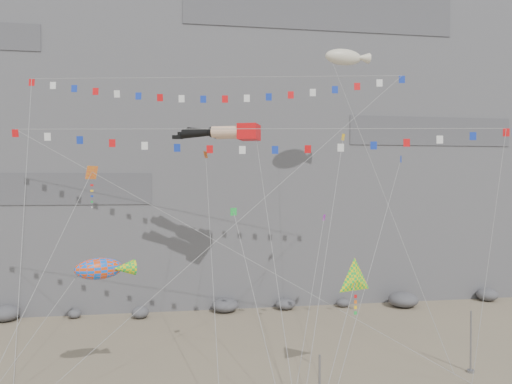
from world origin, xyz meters
TOP-DOWN VIEW (x-y plane):
  - ground at (0.00, 0.00)m, footprint 120.00×120.00m
  - cliff at (0.00, 32.00)m, footprint 80.00×28.00m
  - talus_boulders at (0.00, 17.00)m, footprint 60.00×3.00m
  - anchor_pole_right at (14.58, -0.95)m, footprint 0.12×0.12m
  - legs_kite at (-0.80, 8.34)m, footprint 7.04×18.05m
  - flag_banner_upper at (-1.81, 7.27)m, footprint 27.95×13.85m
  - flag_banner_lower at (1.02, 3.30)m, footprint 33.79×9.29m
  - harlequin_kite at (-10.48, 4.66)m, footprint 5.76×10.48m
  - fish_windsock at (-9.30, -0.40)m, footprint 8.26×4.04m
  - delta_kite at (6.07, -2.21)m, footprint 5.53×6.05m
  - blimp_windsock at (9.38, 9.66)m, footprint 6.12×12.09m
  - small_kite_a at (-2.31, 9.48)m, footprint 1.21×16.30m
  - small_kite_b at (6.40, 5.55)m, footprint 5.63×11.19m
  - small_kite_c at (-1.07, 0.44)m, footprint 2.45×7.85m
  - small_kite_d at (8.25, 6.57)m, footprint 7.53×13.95m
  - small_kite_e at (11.82, 3.95)m, footprint 9.03×9.77m

SIDE VIEW (x-z plane):
  - ground at x=0.00m, z-range 0.00..0.00m
  - talus_boulders at x=0.00m, z-range 0.00..1.20m
  - anchor_pole_right at x=14.58m, z-range 0.00..4.10m
  - delta_kite at x=6.07m, z-range 1.96..11.39m
  - fish_windsock at x=-9.30m, z-range 2.47..12.51m
  - small_kite_b at x=6.40m, z-range 2.03..17.36m
  - small_kite_c at x=-1.07m, z-range 4.04..17.10m
  - harlequin_kite at x=-10.48m, z-range 4.81..21.72m
  - small_kite_e at x=11.82m, z-range 4.61..23.56m
  - small_kite_a at x=-2.31m, z-range 3.86..25.40m
  - small_kite_d at x=8.25m, z-range 4.88..26.89m
  - flag_banner_lower at x=1.02m, z-range 5.63..27.08m
  - legs_kite at x=-0.80m, z-range 5.37..27.74m
  - flag_banner_upper at x=-1.81m, z-range 7.66..33.66m
  - blimp_windsock at x=9.38m, z-range 10.22..36.19m
  - cliff at x=0.00m, z-range 0.00..50.00m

